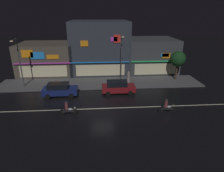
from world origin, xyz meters
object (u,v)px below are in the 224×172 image
pedestrian_on_sidewalk (128,78)px  parked_car_near_kerb (60,89)px  streetlamp_mid (121,55)px  parked_car_trailing (118,87)px  traffic_cone (57,91)px  motorcycle_following (68,109)px  streetlamp_west (19,59)px  motorcycle_opposite_lane (167,107)px

pedestrian_on_sidewalk → parked_car_near_kerb: pedestrian_on_sidewalk is taller
streetlamp_mid → parked_car_trailing: (-0.83, -3.74, -3.37)m
parked_car_near_kerb → traffic_cone: parked_car_near_kerb is taller
motorcycle_following → pedestrian_on_sidewalk: bearing=-132.1°
traffic_cone → motorcycle_following: bearing=-69.1°
streetlamp_west → motorcycle_opposite_lane: streetlamp_west is taller
parked_car_trailing → traffic_cone: 8.00m
parked_car_trailing → motorcycle_opposite_lane: 7.16m
parked_car_near_kerb → parked_car_trailing: (7.41, 0.33, 0.00)m
streetlamp_mid → pedestrian_on_sidewalk: (1.05, -0.45, -3.27)m
motorcycle_opposite_lane → pedestrian_on_sidewalk: bearing=-70.9°
streetlamp_mid → pedestrian_on_sidewalk: size_ratio=3.82×
streetlamp_mid → parked_car_near_kerb: streetlamp_mid is taller
parked_car_trailing → parked_car_near_kerb: bearing=2.6°
streetlamp_mid → streetlamp_west: bearing=-176.8°
pedestrian_on_sidewalk → parked_car_near_kerb: (-9.29, -3.63, -0.10)m
pedestrian_on_sidewalk → parked_car_trailing: bearing=-173.2°
streetlamp_mid → motorcycle_following: 11.72m
pedestrian_on_sidewalk → parked_car_near_kerb: size_ratio=0.42×
streetlamp_mid → motorcycle_following: (-6.58, -9.01, -3.60)m
streetlamp_west → motorcycle_following: size_ratio=3.49×
streetlamp_mid → traffic_cone: (-8.79, -3.21, -3.96)m
streetlamp_mid → pedestrian_on_sidewalk: streetlamp_mid is taller
pedestrian_on_sidewalk → parked_car_trailing: (-1.88, -3.29, -0.10)m
traffic_cone → streetlamp_mid: bearing=20.1°
streetlamp_west → motorcycle_following: (7.35, -8.23, -3.45)m
parked_car_near_kerb → parked_car_trailing: 7.42m
motorcycle_opposite_lane → streetlamp_west: bearing=-23.5°
parked_car_trailing → motorcycle_opposite_lane: parked_car_trailing is taller
motorcycle_following → traffic_cone: motorcycle_following is taller
parked_car_near_kerb → pedestrian_on_sidewalk: bearing=21.3°
motorcycle_opposite_lane → traffic_cone: motorcycle_opposite_lane is taller
streetlamp_mid → pedestrian_on_sidewalk: 3.46m
motorcycle_following → motorcycle_opposite_lane: bearing=178.4°
streetlamp_west → streetlamp_mid: bearing=3.2°
motorcycle_following → traffic_cone: 6.21m
parked_car_near_kerb → traffic_cone: 1.18m
streetlamp_west → streetlamp_mid: size_ratio=0.96×
streetlamp_west → pedestrian_on_sidewalk: (14.98, 0.33, -3.11)m
pedestrian_on_sidewalk → motorcycle_opposite_lane: bearing=-126.3°
pedestrian_on_sidewalk → streetlamp_west: bearing=127.8°
parked_car_near_kerb → streetlamp_west: bearing=150.0°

